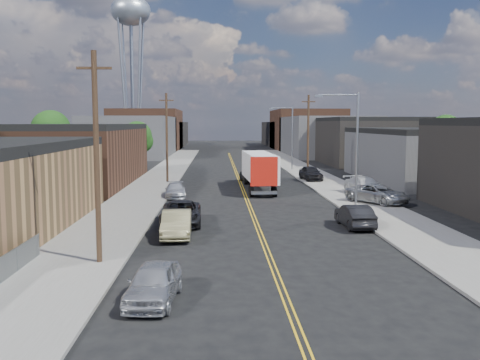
{
  "coord_description": "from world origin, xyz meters",
  "views": [
    {
      "loc": [
        -2.6,
        -15.05,
        6.7
      ],
      "look_at": [
        -0.91,
        24.23,
        2.5
      ],
      "focal_mm": 40.0,
      "sensor_mm": 36.0,
      "label": 1
    }
  ],
  "objects": [
    {
      "name": "car_left_c",
      "position": [
        -5.0,
        19.94,
        0.78
      ],
      "size": [
        2.78,
        5.71,
        1.56
      ],
      "primitive_type": "imported",
      "rotation": [
        0.0,
        0.0,
        0.03
      ],
      "color": "black",
      "rests_on": "ground"
    },
    {
      "name": "streetlight_far",
      "position": [
        7.6,
        60.0,
        5.33
      ],
      "size": [
        3.39,
        0.25,
        9.0
      ],
      "color": "gray",
      "rests_on": "ground"
    },
    {
      "name": "car_right_lot_a",
      "position": [
        10.6,
        27.94,
        0.92
      ],
      "size": [
        5.19,
        6.0,
        1.53
      ],
      "primitive_type": "imported",
      "rotation": [
        0.0,
        0.0,
        0.59
      ],
      "color": "#A0A3A5",
      "rests_on": "sidewalk_right"
    },
    {
      "name": "centerline",
      "position": [
        0.0,
        45.0,
        0.01
      ],
      "size": [
        0.32,
        120.0,
        0.01
      ],
      "primitive_type": "cube",
      "color": "gold",
      "rests_on": "ground"
    },
    {
      "name": "car_left_a",
      "position": [
        -5.0,
        4.57,
        0.73
      ],
      "size": [
        2.11,
        4.44,
        1.47
      ],
      "primitive_type": "imported",
      "rotation": [
        0.0,
        0.0,
        -0.09
      ],
      "color": "#B0B2B6",
      "rests_on": "ground"
    },
    {
      "name": "car_right_oncoming",
      "position": [
        6.24,
        18.51,
        0.75
      ],
      "size": [
        1.73,
        4.59,
        1.5
      ],
      "primitive_type": "imported",
      "rotation": [
        0.0,
        0.0,
        3.17
      ],
      "color": "black",
      "rests_on": "ground"
    },
    {
      "name": "skyline_left_c",
      "position": [
        -20.0,
        140.0,
        3.5
      ],
      "size": [
        16.0,
        40.0,
        7.0
      ],
      "primitive_type": "cube",
      "color": "black",
      "rests_on": "ground"
    },
    {
      "name": "skyline_right_b",
      "position": [
        20.0,
        120.0,
        5.0
      ],
      "size": [
        16.0,
        26.0,
        10.0
      ],
      "primitive_type": "cube",
      "color": "#46291C",
      "rests_on": "ground"
    },
    {
      "name": "industrial_right_c",
      "position": [
        22.0,
        72.0,
        3.8
      ],
      "size": [
        14.0,
        22.0,
        7.6
      ],
      "color": "black",
      "rests_on": "ground"
    },
    {
      "name": "tree_right_far",
      "position": [
        30.06,
        60.0,
        5.18
      ],
      "size": [
        4.85,
        4.76,
        7.91
      ],
      "color": "black",
      "rests_on": "ground"
    },
    {
      "name": "skyline_right_c",
      "position": [
        20.0,
        140.0,
        3.5
      ],
      "size": [
        16.0,
        40.0,
        7.0
      ],
      "primitive_type": "cube",
      "color": "black",
      "rests_on": "ground"
    },
    {
      "name": "semi_truck",
      "position": [
        1.57,
        39.09,
        2.12
      ],
      "size": [
        2.92,
        14.32,
        3.72
      ],
      "rotation": [
        0.0,
        0.0,
        0.05
      ],
      "color": "silver",
      "rests_on": "ground"
    },
    {
      "name": "car_right_lot_b",
      "position": [
        11.0,
        33.2,
        0.94
      ],
      "size": [
        3.34,
        5.8,
        1.58
      ],
      "primitive_type": "imported",
      "rotation": [
        0.0,
        0.0,
        0.22
      ],
      "color": "#B7B7B7",
      "rests_on": "sidewalk_right"
    },
    {
      "name": "streetlight_near",
      "position": [
        7.6,
        25.0,
        5.33
      ],
      "size": [
        3.39,
        0.25,
        9.0
      ],
      "color": "gray",
      "rests_on": "ground"
    },
    {
      "name": "utility_pole_left_near",
      "position": [
        -8.2,
        10.0,
        5.14
      ],
      "size": [
        1.6,
        0.26,
        10.0
      ],
      "color": "black",
      "rests_on": "ground"
    },
    {
      "name": "water_tower",
      "position": [
        -22.0,
        110.0,
        30.65
      ],
      "size": [
        9.0,
        9.0,
        36.9
      ],
      "color": "gray",
      "rests_on": "ground"
    },
    {
      "name": "car_right_lot_c",
      "position": [
        8.2,
        45.85,
        0.97
      ],
      "size": [
        2.43,
        4.99,
        1.64
      ],
      "primitive_type": "imported",
      "rotation": [
        0.0,
        0.0,
        0.1
      ],
      "color": "black",
      "rests_on": "sidewalk_right"
    },
    {
      "name": "utility_pole_right",
      "position": [
        8.2,
        48.0,
        5.14
      ],
      "size": [
        1.6,
        0.26,
        10.0
      ],
      "color": "black",
      "rests_on": "ground"
    },
    {
      "name": "car_left_d",
      "position": [
        -6.4,
        33.03,
        0.64
      ],
      "size": [
        2.12,
        4.55,
        1.29
      ],
      "primitive_type": "imported",
      "rotation": [
        0.0,
        0.0,
        0.07
      ],
      "color": "#BABCC0",
      "rests_on": "ground"
    },
    {
      "name": "warehouse_brown",
      "position": [
        -18.0,
        44.0,
        3.3
      ],
      "size": [
        12.0,
        26.0,
        6.6
      ],
      "color": "#46291C",
      "rests_on": "ground"
    },
    {
      "name": "skyline_left_a",
      "position": [
        -20.0,
        95.0,
        4.0
      ],
      "size": [
        16.0,
        30.0,
        8.0
      ],
      "primitive_type": "cube",
      "color": "#343437",
      "rests_on": "ground"
    },
    {
      "name": "tree_left_far",
      "position": [
        -13.94,
        62.0,
        4.57
      ],
      "size": [
        4.35,
        4.2,
        6.97
      ],
      "color": "black",
      "rests_on": "ground"
    },
    {
      "name": "tree_left_mid",
      "position": [
        -23.94,
        55.0,
        5.48
      ],
      "size": [
        5.1,
        5.04,
        8.37
      ],
      "color": "black",
      "rests_on": "ground"
    },
    {
      "name": "car_ahead_truck",
      "position": [
        1.5,
        44.94,
        0.73
      ],
      "size": [
        3.11,
        5.55,
        1.47
      ],
      "primitive_type": "imported",
      "rotation": [
        0.0,
        0.0,
        0.13
      ],
      "color": "black",
      "rests_on": "ground"
    },
    {
      "name": "ground",
      "position": [
        0.0,
        60.0,
        0.0
      ],
      "size": [
        260.0,
        260.0,
        0.0
      ],
      "primitive_type": "plane",
      "color": "black",
      "rests_on": "ground"
    },
    {
      "name": "car_left_b",
      "position": [
        -5.0,
        16.03,
        0.79
      ],
      "size": [
        1.81,
        4.82,
        1.57
      ],
      "primitive_type": "imported",
      "rotation": [
        0.0,
        0.0,
        0.03
      ],
      "color": "#7B7551",
      "rests_on": "ground"
    },
    {
      "name": "industrial_right_b",
      "position": [
        22.0,
        46.0,
        3.05
      ],
      "size": [
        14.0,
        24.0,
        6.1
      ],
      "color": "#343437",
      "rests_on": "ground"
    },
    {
      "name": "skyline_left_b",
      "position": [
        -20.0,
        120.0,
        5.0
      ],
      "size": [
        16.0,
        26.0,
        10.0
      ],
      "primitive_type": "cube",
      "color": "#46291C",
      "rests_on": "ground"
    },
    {
      "name": "sidewalk_right",
      "position": [
        9.5,
        45.0,
        0.07
      ],
      "size": [
        5.0,
        140.0,
        0.15
      ],
      "primitive_type": "cube",
      "color": "slate",
      "rests_on": "ground"
    },
    {
      "name": "utility_pole_left_far",
      "position": [
        -8.2,
        45.0,
        5.14
      ],
      "size": [
        1.6,
        0.26,
        10.0
      ],
      "color": "black",
      "rests_on": "ground"
    },
    {
      "name": "sidewalk_left",
      "position": [
        -9.5,
        45.0,
        0.07
      ],
      "size": [
        5.0,
        140.0,
        0.15
      ],
      "primitive_type": "cube",
      "color": "slate",
      "rests_on": "ground"
    },
    {
      "name": "skyline_right_a",
      "position": [
        20.0,
        95.0,
        4.0
      ],
      "size": [
        16.0,
        30.0,
        8.0
      ],
      "primitive_type": "cube",
      "color": "#343437",
      "rests_on": "ground"
    }
  ]
}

